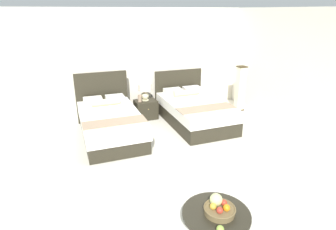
# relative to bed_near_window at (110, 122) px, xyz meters

# --- Properties ---
(ground_plane) EXTENTS (9.74, 9.66, 0.02)m
(ground_plane) POSITION_rel_bed_near_window_xyz_m (1.02, -1.68, -0.33)
(ground_plane) COLOR beige
(wall_back) EXTENTS (9.74, 0.12, 2.66)m
(wall_back) POSITION_rel_bed_near_window_xyz_m (1.02, 1.35, 1.01)
(wall_back) COLOR silver
(wall_back) RESTS_ON ground
(wall_side_right) EXTENTS (0.12, 5.26, 2.66)m
(wall_side_right) POSITION_rel_bed_near_window_xyz_m (4.09, -1.28, 1.01)
(wall_side_right) COLOR silver
(wall_side_right) RESTS_ON ground
(bed_near_window) EXTENTS (1.29, 2.21, 1.22)m
(bed_near_window) POSITION_rel_bed_near_window_xyz_m (0.00, 0.00, 0.00)
(bed_near_window) COLOR #29251B
(bed_near_window) RESTS_ON ground
(bed_near_corner) EXTENTS (1.37, 2.24, 1.11)m
(bed_near_corner) POSITION_rel_bed_near_window_xyz_m (2.05, -0.00, -0.01)
(bed_near_corner) COLOR #29251B
(bed_near_corner) RESTS_ON ground
(nightstand) EXTENTS (0.54, 0.43, 0.48)m
(nightstand) POSITION_rel_bed_near_window_xyz_m (1.05, 0.73, -0.08)
(nightstand) COLOR #29251B
(nightstand) RESTS_ON ground
(table_lamp) EXTENTS (0.32, 0.32, 0.42)m
(table_lamp) POSITION_rel_bed_near_window_xyz_m (1.05, 0.75, 0.43)
(table_lamp) COLOR beige
(table_lamp) RESTS_ON nightstand
(vase) EXTENTS (0.09, 0.09, 0.17)m
(vase) POSITION_rel_bed_near_window_xyz_m (0.89, 0.69, 0.24)
(vase) COLOR #9B8067
(vase) RESTS_ON nightstand
(coffee_table) EXTENTS (0.77, 0.77, 0.47)m
(coffee_table) POSITION_rel_bed_near_window_xyz_m (0.48, -3.52, 0.04)
(coffee_table) COLOR #29251B
(coffee_table) RESTS_ON ground
(fruit_bowl) EXTENTS (0.36, 0.36, 0.20)m
(fruit_bowl) POSITION_rel_bed_near_window_xyz_m (0.50, -3.53, 0.22)
(fruit_bowl) COLOR brown
(fruit_bowl) RESTS_ON coffee_table
(loose_apple) EXTENTS (0.08, 0.08, 0.08)m
(loose_apple) POSITION_rel_bed_near_window_xyz_m (0.36, -3.79, 0.19)
(loose_apple) COLOR #90B044
(loose_apple) RESTS_ON coffee_table
(floor_lamp_corner) EXTENTS (0.23, 0.23, 1.22)m
(floor_lamp_corner) POSITION_rel_bed_near_window_xyz_m (3.62, 0.36, 0.29)
(floor_lamp_corner) COLOR #332713
(floor_lamp_corner) RESTS_ON ground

